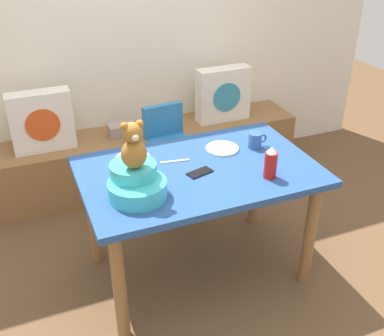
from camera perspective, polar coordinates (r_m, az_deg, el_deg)
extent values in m
plane|color=brown|center=(3.06, 0.72, -12.19)|extent=(8.00, 8.00, 0.00)
cube|color=silver|center=(3.72, -8.19, 17.90)|extent=(4.40, 0.10, 2.60)
cube|color=olive|center=(3.84, -6.03, 1.35)|extent=(2.60, 0.44, 0.46)
cube|color=white|center=(3.52, -17.92, 5.46)|extent=(0.44, 0.14, 0.44)
cylinder|color=#D84C1E|center=(3.46, -17.79, 5.01)|extent=(0.24, 0.01, 0.24)
cube|color=white|center=(3.86, 3.82, 8.98)|extent=(0.44, 0.14, 0.44)
cylinder|color=teal|center=(3.80, 4.30, 8.61)|extent=(0.24, 0.01, 0.24)
cube|color=gray|center=(3.68, -8.62, 4.68)|extent=(0.20, 0.14, 0.09)
cube|color=#264C8C|center=(2.63, 0.82, -0.43)|extent=(1.33, 0.84, 0.04)
cylinder|color=olive|center=(2.46, -8.87, -14.09)|extent=(0.07, 0.07, 0.70)
cylinder|color=olive|center=(2.85, 14.22, -7.80)|extent=(0.07, 0.07, 0.70)
cylinder|color=olive|center=(2.97, -12.05, -5.71)|extent=(0.07, 0.07, 0.70)
cylinder|color=olive|center=(3.30, 7.73, -1.44)|extent=(0.07, 0.07, 0.70)
cylinder|color=#2672B2|center=(3.35, -2.53, 2.48)|extent=(0.34, 0.34, 0.10)
cube|color=#2672B2|center=(3.40, -3.60, 5.84)|extent=(0.30, 0.08, 0.24)
cube|color=white|center=(3.18, -1.18, 2.21)|extent=(0.32, 0.23, 0.02)
cylinder|color=silver|center=(3.34, -3.87, -3.23)|extent=(0.03, 0.03, 0.46)
cylinder|color=silver|center=(3.42, 0.57, -2.28)|extent=(0.03, 0.03, 0.46)
cylinder|color=silver|center=(3.57, -5.31, -0.96)|extent=(0.03, 0.03, 0.46)
cylinder|color=silver|center=(3.65, -1.12, -0.13)|extent=(0.03, 0.03, 0.46)
cylinder|color=#3BBAC5|center=(2.37, -6.69, -2.58)|extent=(0.30, 0.30, 0.09)
cylinder|color=#3BBAC5|center=(2.38, -7.21, -0.23)|extent=(0.24, 0.24, 0.07)
ellipsoid|color=#9E6929|center=(2.29, -7.11, 1.70)|extent=(0.13, 0.11, 0.15)
sphere|color=#9E6929|center=(2.24, -7.29, 4.36)|extent=(0.10, 0.10, 0.10)
sphere|color=beige|center=(2.20, -6.98, 3.75)|extent=(0.04, 0.04, 0.04)
sphere|color=#9E6929|center=(2.21, -8.29, 5.07)|extent=(0.04, 0.04, 0.04)
sphere|color=#9E6929|center=(2.23, -6.42, 5.39)|extent=(0.04, 0.04, 0.04)
cylinder|color=red|center=(2.54, 9.58, 0.36)|extent=(0.07, 0.07, 0.15)
cone|color=white|center=(2.50, 9.76, 2.22)|extent=(0.06, 0.06, 0.03)
cylinder|color=#335999|center=(2.86, 7.71, 3.37)|extent=(0.08, 0.08, 0.09)
torus|color=#335999|center=(2.88, 8.63, 3.62)|extent=(0.06, 0.01, 0.06)
cylinder|color=white|center=(2.83, 3.71, 2.40)|extent=(0.20, 0.20, 0.01)
cylinder|color=white|center=(2.74, -7.25, 1.21)|extent=(0.20, 0.20, 0.01)
cube|color=black|center=(2.57, 0.97, -0.56)|extent=(0.16, 0.11, 0.01)
cube|color=silver|center=(2.69, -2.10, 0.83)|extent=(0.17, 0.04, 0.01)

